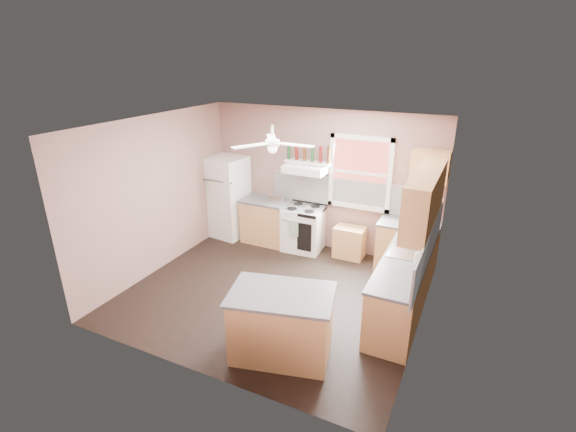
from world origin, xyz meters
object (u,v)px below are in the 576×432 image
at_px(stove, 303,229).
at_px(cart, 349,243).
at_px(toaster, 276,199).
at_px(island, 282,325).
at_px(refrigerator, 228,197).

relative_size(stove, cart, 1.55).
bearing_deg(toaster, island, -80.09).
height_order(stove, island, same).
distance_m(refrigerator, cart, 2.68).
distance_m(refrigerator, toaster, 1.16).
relative_size(toaster, island, 0.23).
xyz_separation_m(refrigerator, cart, (2.61, 0.09, -0.56)).
distance_m(toaster, cart, 1.64).
bearing_deg(refrigerator, stove, 7.70).
bearing_deg(stove, refrigerator, 177.87).
height_order(cart, island, island).
height_order(stove, cart, stove).
relative_size(toaster, stove, 0.33).
relative_size(toaster, cart, 0.50).
xyz_separation_m(refrigerator, toaster, (1.15, -0.05, 0.15)).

